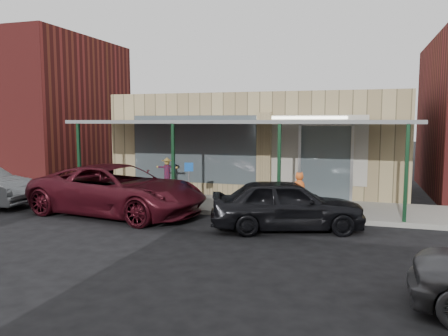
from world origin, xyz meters
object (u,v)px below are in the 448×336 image
(barrel_scarecrow, at_px, (167,183))
(barrel_pumpkin, at_px, (137,191))
(parked_sedan, at_px, (287,204))
(car_maroon, at_px, (118,190))
(handicap_sign, at_px, (189,178))

(barrel_scarecrow, distance_m, barrel_pumpkin, 1.22)
(barrel_scarecrow, height_order, parked_sedan, barrel_scarecrow)
(barrel_scarecrow, distance_m, car_maroon, 3.14)
(handicap_sign, bearing_deg, barrel_scarecrow, 115.45)
(barrel_scarecrow, height_order, car_maroon, barrel_scarecrow)
(barrel_scarecrow, xyz_separation_m, handicap_sign, (1.50, -1.47, 0.44))
(handicap_sign, bearing_deg, barrel_pumpkin, 143.10)
(parked_sedan, distance_m, car_maroon, 5.63)
(barrel_pumpkin, bearing_deg, handicap_sign, -16.73)
(barrel_scarecrow, distance_m, parked_sedan, 6.32)
(barrel_scarecrow, bearing_deg, car_maroon, -92.09)
(handicap_sign, height_order, car_maroon, car_maroon)
(car_maroon, bearing_deg, barrel_scarecrow, 1.56)
(barrel_scarecrow, xyz_separation_m, barrel_pumpkin, (-0.94, -0.74, -0.25))
(barrel_pumpkin, xyz_separation_m, car_maroon, (0.60, -2.38, 0.41))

